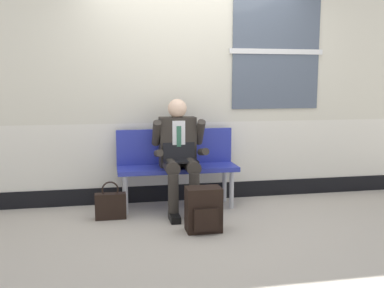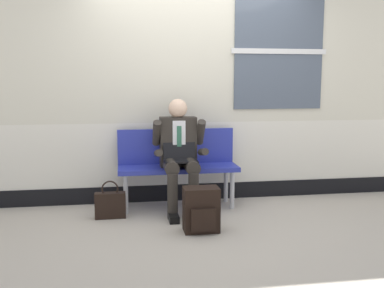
{
  "view_description": "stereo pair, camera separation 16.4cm",
  "coord_description": "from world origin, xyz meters",
  "px_view_note": "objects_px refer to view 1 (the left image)",
  "views": [
    {
      "loc": [
        -1.01,
        -4.47,
        1.41
      ],
      "look_at": [
        -0.13,
        0.04,
        0.75
      ],
      "focal_mm": 40.64,
      "sensor_mm": 36.0,
      "label": 1
    },
    {
      "loc": [
        -0.85,
        -4.5,
        1.41
      ],
      "look_at": [
        -0.13,
        0.04,
        0.75
      ],
      "focal_mm": 40.64,
      "sensor_mm": 36.0,
      "label": 2
    }
  ],
  "objects_px": {
    "person_seated": "(179,152)",
    "handbag": "(111,205)",
    "bench_with_person": "(177,161)",
    "backpack": "(204,210)"
  },
  "relations": [
    {
      "from": "bench_with_person",
      "to": "handbag",
      "type": "height_order",
      "value": "bench_with_person"
    },
    {
      "from": "bench_with_person",
      "to": "handbag",
      "type": "relative_size",
      "value": 3.35
    },
    {
      "from": "person_seated",
      "to": "backpack",
      "type": "bearing_deg",
      "value": -80.78
    },
    {
      "from": "bench_with_person",
      "to": "person_seated",
      "type": "height_order",
      "value": "person_seated"
    },
    {
      "from": "person_seated",
      "to": "handbag",
      "type": "xyz_separation_m",
      "value": [
        -0.75,
        -0.15,
        -0.51
      ]
    },
    {
      "from": "backpack",
      "to": "handbag",
      "type": "xyz_separation_m",
      "value": [
        -0.86,
        0.55,
        -0.06
      ]
    },
    {
      "from": "bench_with_person",
      "to": "backpack",
      "type": "bearing_deg",
      "value": -82.77
    },
    {
      "from": "backpack",
      "to": "handbag",
      "type": "distance_m",
      "value": 1.02
    },
    {
      "from": "bench_with_person",
      "to": "backpack",
      "type": "xyz_separation_m",
      "value": [
        0.11,
        -0.9,
        -0.31
      ]
    },
    {
      "from": "backpack",
      "to": "handbag",
      "type": "relative_size",
      "value": 1.07
    }
  ]
}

